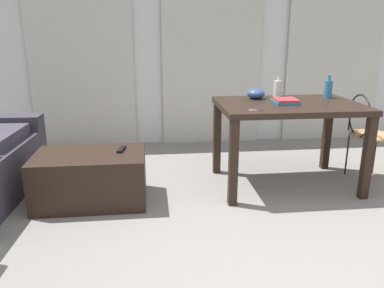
% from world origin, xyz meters
% --- Properties ---
extents(ground_plane, '(7.46, 7.46, 0.00)m').
position_xyz_m(ground_plane, '(0.00, 1.15, 0.00)').
color(ground_plane, gray).
extents(wall_back, '(6.21, 0.10, 2.62)m').
position_xyz_m(wall_back, '(0.00, 3.11, 1.31)').
color(wall_back, silver).
rests_on(wall_back, ground).
extents(curtains, '(4.42, 0.03, 2.21)m').
position_xyz_m(curtains, '(0.00, 3.02, 1.10)').
color(curtains, beige).
rests_on(curtains, ground).
extents(coffee_table, '(0.90, 0.58, 0.42)m').
position_xyz_m(coffee_table, '(-1.30, 1.32, 0.21)').
color(coffee_table, black).
rests_on(coffee_table, ground).
extents(craft_table, '(1.25, 0.86, 0.78)m').
position_xyz_m(craft_table, '(0.45, 1.50, 0.67)').
color(craft_table, black).
rests_on(craft_table, ground).
extents(wire_chair, '(0.41, 0.41, 0.84)m').
position_xyz_m(wire_chair, '(1.23, 1.53, 0.52)').
color(wire_chair, '#B7844C').
rests_on(wire_chair, ground).
extents(bottle_near, '(0.07, 0.07, 0.22)m').
position_xyz_m(bottle_near, '(0.92, 1.72, 0.87)').
color(bottle_near, teal).
rests_on(bottle_near, craft_table).
extents(bottle_far, '(0.08, 0.08, 0.19)m').
position_xyz_m(bottle_far, '(0.46, 1.85, 0.86)').
color(bottle_far, beige).
rests_on(bottle_far, craft_table).
extents(bowl, '(0.17, 0.17, 0.10)m').
position_xyz_m(bowl, '(0.22, 1.75, 0.83)').
color(bowl, '#2D4C7A').
rests_on(bowl, craft_table).
extents(book_stack, '(0.21, 0.24, 0.04)m').
position_xyz_m(book_stack, '(0.41, 1.48, 0.80)').
color(book_stack, '#1E668C').
rests_on(book_stack, craft_table).
extents(scissors, '(0.12, 0.06, 0.00)m').
position_xyz_m(scissors, '(0.08, 1.20, 0.78)').
color(scissors, '#9EA0A5').
rests_on(scissors, craft_table).
extents(tv_remote_primary, '(0.07, 0.17, 0.02)m').
position_xyz_m(tv_remote_primary, '(-1.04, 1.38, 0.43)').
color(tv_remote_primary, black).
rests_on(tv_remote_primary, coffee_table).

